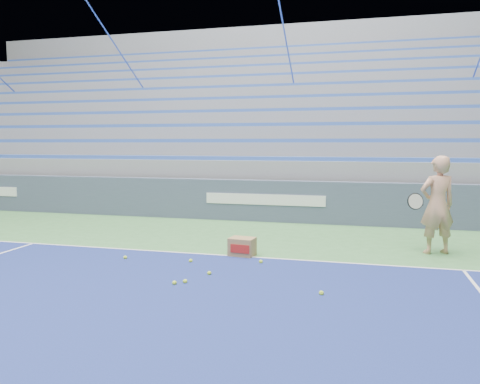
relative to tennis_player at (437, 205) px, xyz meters
name	(u,v)px	position (x,y,z in m)	size (l,w,h in m)	color
sponsor_barrier	(266,201)	(-3.85, 2.81, -0.38)	(30.00, 0.32, 1.10)	#3F4960
bleachers	(295,136)	(-3.85, 8.53, 1.43)	(31.00, 9.15, 7.30)	gray
tennis_player	(437,205)	(0.00, 0.00, 0.00)	(1.00, 0.95, 1.86)	tan
ball_box	(242,247)	(-3.51, -1.10, -0.76)	(0.50, 0.40, 0.34)	olive
tennis_ball_0	(321,293)	(-1.89, -3.02, -0.90)	(0.07, 0.07, 0.07)	#C5EF30
tennis_ball_1	(261,262)	(-3.05, -1.56, -0.90)	(0.07, 0.07, 0.07)	#C5EF30
tennis_ball_2	(125,258)	(-5.49, -1.88, -0.90)	(0.07, 0.07, 0.07)	#C5EF30
tennis_ball_3	(185,281)	(-3.91, -2.98, -0.90)	(0.07, 0.07, 0.07)	#C5EF30
tennis_ball_4	(191,261)	(-4.26, -1.80, -0.90)	(0.07, 0.07, 0.07)	#C5EF30
tennis_ball_5	(209,273)	(-3.70, -2.47, -0.90)	(0.07, 0.07, 0.07)	#C5EF30
tennis_ball_6	(174,283)	(-4.04, -3.09, -0.90)	(0.07, 0.07, 0.07)	#C5EF30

